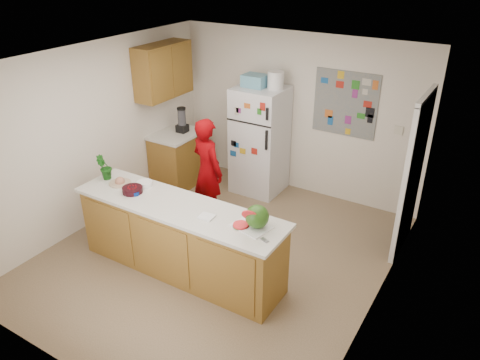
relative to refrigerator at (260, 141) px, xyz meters
The scene contains 26 objects.
floor 2.12m from the refrigerator, 76.54° to the right, with size 4.00×4.50×0.02m, color brown.
wall_back 0.71m from the refrigerator, 40.18° to the left, with size 4.00×0.02×2.50m, color beige.
wall_left 2.48m from the refrigerator, 129.69° to the right, with size 0.02×4.50×2.50m, color beige.
wall_right 3.12m from the refrigerator, 37.39° to the right, with size 0.02×4.50×2.50m, color beige.
ceiling 2.55m from the refrigerator, 76.54° to the right, with size 4.00×4.50×0.02m, color white.
doorway 2.48m from the refrigerator, 10.01° to the right, with size 0.03×0.85×2.04m, color black.
peninsula_base 2.43m from the refrigerator, 84.00° to the right, with size 2.60×0.62×0.88m, color brown.
peninsula_top 2.39m from the refrigerator, 84.00° to the right, with size 2.68×0.70×0.04m, color silver.
side_counter_base 1.41m from the refrigerator, 156.86° to the right, with size 0.60×0.80×0.86m, color brown.
side_counter_top 1.35m from the refrigerator, 156.86° to the right, with size 0.64×0.84×0.04m, color silver.
upper_cabinets 1.82m from the refrigerator, 157.05° to the right, with size 0.35×1.00×0.80m, color brown.
refrigerator is the anchor object (origin of this frame).
fridge_top_bin 0.95m from the refrigerator, behind, with size 0.35×0.28×0.18m, color #5999B2.
photo_collage 1.43m from the refrigerator, 16.61° to the left, with size 0.95×0.01×0.95m, color slate.
person 1.20m from the refrigerator, 98.35° to the right, with size 0.56×0.37×1.54m, color #720004.
blender_appliance 1.29m from the refrigerator, 160.25° to the right, with size 0.13×0.13×0.38m, color black.
cutting_board 2.64m from the refrigerator, 62.76° to the right, with size 0.39×0.29×0.01m, color silver.
watermelon 2.65m from the refrigerator, 61.41° to the right, with size 0.25×0.25×0.25m, color #245F14.
watermelon_slice 2.64m from the refrigerator, 65.14° to the right, with size 0.17×0.17×0.02m, color red.
cherry_bowl 2.45m from the refrigerator, 99.65° to the right, with size 0.25×0.25×0.07m, color black.
white_bowl 2.25m from the refrigerator, 100.22° to the right, with size 0.19×0.19×0.06m, color silver.
cobalt_bowl 2.47m from the refrigerator, 98.14° to the right, with size 0.12×0.12×0.05m, color navy.
plate 2.43m from the refrigerator, 106.93° to the right, with size 0.27×0.27×0.02m, color beige.
paper_towel 2.53m from the refrigerator, 74.14° to the right, with size 0.16×0.14×0.02m, color white.
keys 2.88m from the refrigerator, 59.79° to the right, with size 0.09×0.04×0.01m, color gray.
potted_plant 2.53m from the refrigerator, 112.18° to the right, with size 0.18×0.15×0.33m, color #154413.
Camera 1 is at (2.85, -4.11, 3.60)m, focal length 35.00 mm.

